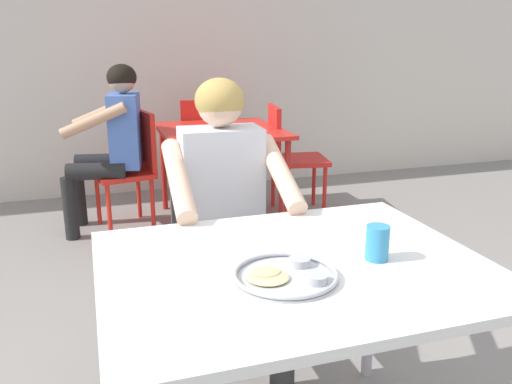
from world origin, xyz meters
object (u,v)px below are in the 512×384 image
(drinking_cup, at_px, (377,242))
(thali_tray, at_px, (286,275))
(diner_foreground, at_px, (226,202))
(table_background_red, at_px, (221,139))
(chair_red_left, at_px, (133,162))
(chair_foreground, at_px, (216,236))
(chair_red_far, at_px, (206,142))
(table_foreground, at_px, (293,285))
(patron_background, at_px, (113,134))
(chair_red_right, at_px, (288,152))

(drinking_cup, bearing_deg, thali_tray, -172.63)
(diner_foreground, height_order, table_background_red, diner_foreground)
(table_background_red, distance_m, chair_red_left, 0.68)
(chair_foreground, height_order, chair_red_far, chair_red_far)
(chair_foreground, xyz_separation_m, table_background_red, (0.43, 1.60, 0.15))
(table_background_red, distance_m, chair_red_far, 0.61)
(table_foreground, height_order, thali_tray, thali_tray)
(thali_tray, bearing_deg, chair_red_far, 81.38)
(drinking_cup, relative_size, chair_foreground, 0.12)
(table_background_red, height_order, chair_red_far, chair_red_far)
(thali_tray, bearing_deg, table_background_red, 79.71)
(table_background_red, bearing_deg, chair_red_far, 88.82)
(chair_red_left, relative_size, patron_background, 0.72)
(table_foreground, xyz_separation_m, thali_tray, (-0.06, -0.09, 0.08))
(drinking_cup, distance_m, chair_red_far, 3.18)
(table_foreground, height_order, chair_red_left, chair_red_left)
(diner_foreground, distance_m, chair_red_left, 1.91)
(chair_foreground, height_order, table_background_red, chair_foreground)
(chair_foreground, xyz_separation_m, chair_red_far, (0.44, 2.19, 0.01))
(thali_tray, relative_size, diner_foreground, 0.24)
(table_foreground, distance_m, patron_background, 2.56)
(chair_foreground, distance_m, chair_red_right, 1.89)
(table_foreground, bearing_deg, patron_background, 98.46)
(table_foreground, bearing_deg, table_background_red, 80.68)
(drinking_cup, height_order, diner_foreground, diner_foreground)
(thali_tray, xyz_separation_m, table_background_red, (0.47, 2.61, -0.11))
(drinking_cup, height_order, patron_background, patron_background)
(chair_red_far, bearing_deg, table_foreground, -97.78)
(chair_foreground, relative_size, patron_background, 0.71)
(patron_background, bearing_deg, diner_foreground, -79.09)
(patron_background, bearing_deg, chair_red_far, 35.76)
(diner_foreground, bearing_deg, table_background_red, 76.52)
(table_foreground, distance_m, diner_foreground, 0.70)
(chair_foreground, distance_m, diner_foreground, 0.32)
(thali_tray, distance_m, chair_red_left, 2.69)
(table_background_red, bearing_deg, thali_tray, -100.29)
(thali_tray, bearing_deg, diner_foreground, 87.27)
(drinking_cup, xyz_separation_m, chair_foreground, (-0.26, 0.97, -0.31))
(thali_tray, height_order, chair_red_right, chair_red_right)
(diner_foreground, distance_m, table_background_red, 1.87)
(chair_red_far, bearing_deg, diner_foreground, -100.52)
(chair_foreground, bearing_deg, table_background_red, 74.93)
(thali_tray, height_order, diner_foreground, diner_foreground)
(table_foreground, xyz_separation_m, patron_background, (-0.38, 2.53, 0.05))
(thali_tray, xyz_separation_m, diner_foreground, (0.04, 0.79, -0.03))
(chair_foreground, bearing_deg, drinking_cup, -75.10)
(patron_background, bearing_deg, chair_red_left, 20.06)
(chair_red_left, height_order, patron_background, patron_background)
(table_background_red, relative_size, chair_red_right, 1.08)
(drinking_cup, bearing_deg, table_background_red, 86.20)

